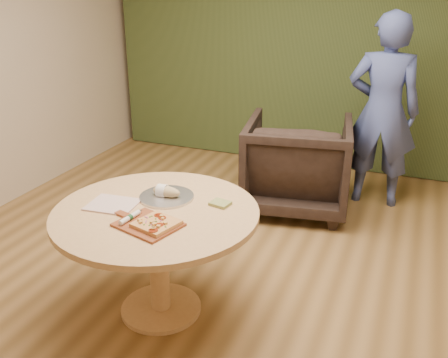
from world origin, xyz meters
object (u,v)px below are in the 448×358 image
(cutlery_roll, at_px, (130,217))
(bread_roll, at_px, (165,191))
(flatbread_pizza, at_px, (156,224))
(pizza_paddle, at_px, (147,224))
(serving_tray, at_px, (167,197))
(pedestal_table, at_px, (157,230))
(person_standing, at_px, (383,112))
(armchair, at_px, (297,160))

(cutlery_roll, height_order, bread_roll, bread_roll)
(flatbread_pizza, distance_m, bread_roll, 0.42)
(pizza_paddle, bearing_deg, serving_tray, 117.15)
(flatbread_pizza, bearing_deg, serving_tray, 109.89)
(pedestal_table, distance_m, pizza_paddle, 0.25)
(pizza_paddle, xyz_separation_m, serving_tray, (-0.08, 0.39, -0.00))
(pizza_paddle, relative_size, serving_tray, 1.33)
(pedestal_table, relative_size, bread_roll, 6.67)
(pizza_paddle, distance_m, bread_roll, 0.40)
(pizza_paddle, bearing_deg, pedestal_table, 121.14)
(pedestal_table, bearing_deg, person_standing, 64.62)
(bread_roll, bearing_deg, cutlery_roll, -94.36)
(person_standing, bearing_deg, flatbread_pizza, 65.57)
(bread_roll, relative_size, armchair, 0.20)
(serving_tray, height_order, person_standing, person_standing)
(flatbread_pizza, bearing_deg, armchair, 81.55)
(serving_tray, xyz_separation_m, bread_roll, (-0.01, -0.00, 0.04))
(bread_roll, bearing_deg, person_standing, 62.06)
(flatbread_pizza, relative_size, person_standing, 0.15)
(pedestal_table, height_order, cutlery_roll, cutlery_roll)
(cutlery_roll, bearing_deg, armchair, 84.21)
(bread_roll, bearing_deg, pizza_paddle, -77.59)
(armchair, bearing_deg, bread_roll, 65.36)
(bread_roll, distance_m, person_standing, 2.45)
(pedestal_table, relative_size, serving_tray, 3.62)
(cutlery_roll, xyz_separation_m, person_standing, (1.17, 2.55, 0.13))
(flatbread_pizza, bearing_deg, cutlery_roll, 178.26)
(cutlery_roll, distance_m, armchair, 2.19)
(serving_tray, bearing_deg, armchair, 75.18)
(bread_roll, bearing_deg, serving_tray, 0.00)
(cutlery_roll, xyz_separation_m, bread_roll, (0.03, 0.39, 0.01))
(flatbread_pizza, height_order, person_standing, person_standing)
(flatbread_pizza, xyz_separation_m, serving_tray, (-0.14, 0.39, -0.02))
(cutlery_roll, bearing_deg, serving_tray, 91.73)
(bread_roll, xyz_separation_m, armchair, (0.46, 1.72, -0.31))
(pedestal_table, xyz_separation_m, pizza_paddle, (0.05, -0.20, 0.15))
(serving_tray, height_order, bread_roll, bread_roll)
(pizza_paddle, height_order, person_standing, person_standing)
(armchair, bearing_deg, pedestal_table, 67.69)
(pedestal_table, xyz_separation_m, bread_roll, (-0.03, 0.19, 0.18))
(flatbread_pizza, xyz_separation_m, bread_roll, (-0.15, 0.39, 0.02))
(bread_roll, height_order, person_standing, person_standing)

